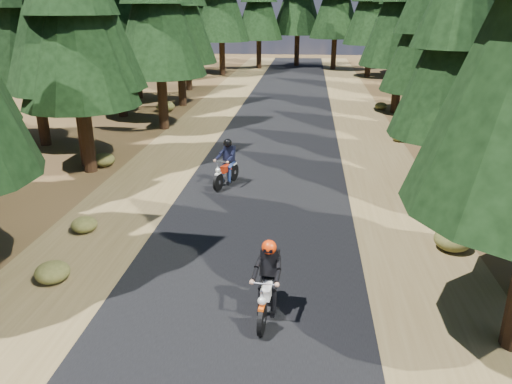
% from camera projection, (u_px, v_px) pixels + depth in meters
% --- Properties ---
extents(ground, '(120.00, 120.00, 0.00)m').
position_uv_depth(ground, '(250.00, 248.00, 13.88)').
color(ground, '#413217').
rests_on(ground, ground).
extents(road, '(6.00, 100.00, 0.01)m').
position_uv_depth(road, '(266.00, 187.00, 18.53)').
color(road, black).
rests_on(road, ground).
extents(shoulder_l, '(3.20, 100.00, 0.01)m').
position_uv_depth(shoulder_l, '(146.00, 183.00, 18.98)').
color(shoulder_l, brown).
rests_on(shoulder_l, ground).
extents(shoulder_r, '(3.20, 100.00, 0.01)m').
position_uv_depth(shoulder_r, '(392.00, 191.00, 18.09)').
color(shoulder_r, brown).
rests_on(shoulder_r, ground).
extents(log_near, '(5.22, 3.03, 0.32)m').
position_uv_depth(log_near, '(470.00, 156.00, 21.79)').
color(log_near, '#4C4233').
rests_on(log_near, ground).
extents(understory_shrubs, '(16.55, 29.67, 0.69)m').
position_uv_depth(understory_shrubs, '(300.00, 161.00, 20.67)').
color(understory_shrubs, '#474C1E').
rests_on(understory_shrubs, ground).
extents(rider_lead, '(0.76, 1.99, 1.73)m').
position_uv_depth(rider_lead, '(267.00, 293.00, 10.59)').
color(rider_lead, silver).
rests_on(rider_lead, road).
extents(rider_follow, '(1.16, 2.05, 1.75)m').
position_uv_depth(rider_follow, '(226.00, 171.00, 18.48)').
color(rider_follow, '#9C200A').
rests_on(rider_follow, road).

